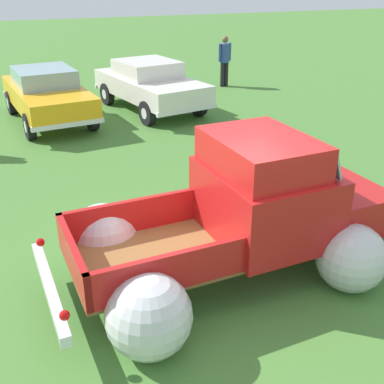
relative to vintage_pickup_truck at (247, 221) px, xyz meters
name	(u,v)px	position (x,y,z in m)	size (l,w,h in m)	color
ground_plane	(220,275)	(-0.39, -0.02, -0.76)	(80.00, 80.00, 0.00)	#477A33
vintage_pickup_truck	(247,221)	(0.00, 0.00, 0.00)	(4.71, 2.95, 1.96)	black
show_car_0	(47,93)	(-1.68, 8.47, 0.02)	(2.23, 4.33, 1.43)	black
show_car_1	(150,84)	(1.28, 8.62, 0.02)	(2.63, 4.41, 1.43)	black
spectator_1	(225,58)	(4.69, 10.73, 0.24)	(0.54, 0.40, 1.74)	black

